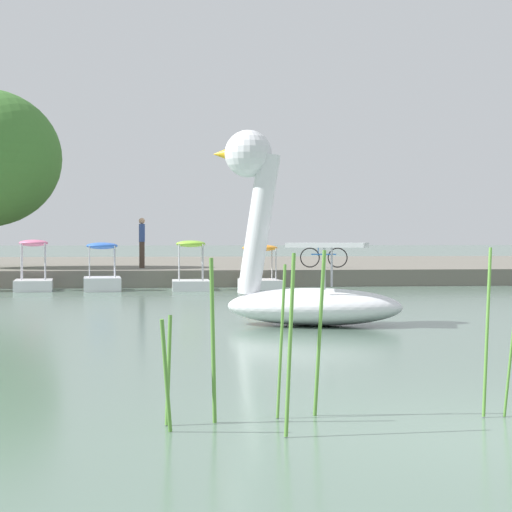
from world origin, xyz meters
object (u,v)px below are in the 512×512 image
swan_boat (298,272)px  pedal_boat_pink (34,277)px  pedal_boat_blue (102,277)px  pedal_boat_orange (260,275)px  person_on_path (142,242)px  bicycle_parked (324,257)px  pedal_boat_lime (191,277)px

swan_boat → pedal_boat_pink: swan_boat is taller
pedal_boat_blue → pedal_boat_pink: size_ratio=0.96×
pedal_boat_orange → pedal_boat_blue: 4.74m
person_on_path → bicycle_parked: 6.27m
pedal_boat_pink → bicycle_parked: size_ratio=1.20×
swan_boat → pedal_boat_lime: size_ratio=2.04×
pedal_boat_pink → swan_boat: bearing=-64.7°
person_on_path → pedal_boat_blue: bearing=-106.1°
pedal_boat_pink → person_on_path: bearing=50.8°
swan_boat → person_on_path: size_ratio=2.08×
pedal_boat_lime → person_on_path: 4.57m
pedal_boat_orange → pedal_boat_lime: bearing=-174.1°
pedal_boat_pink → pedal_boat_lime: bearing=-3.2°
pedal_boat_orange → person_on_path: 5.43m
pedal_boat_orange → person_on_path: size_ratio=1.07×
pedal_boat_lime → pedal_boat_pink: 4.65m
pedal_boat_lime → pedal_boat_orange: bearing=5.9°
pedal_boat_blue → pedal_boat_orange: bearing=2.1°
swan_boat → pedal_boat_lime: swan_boat is taller
swan_boat → bicycle_parked: 16.46m
pedal_boat_lime → pedal_boat_pink: bearing=176.8°
person_on_path → pedal_boat_lime: bearing=-71.3°
person_on_path → bicycle_parked: size_ratio=1.07×
pedal_boat_lime → bicycle_parked: pedal_boat_lime is taller
pedal_boat_lime → swan_boat: bearing=-84.2°
pedal_boat_orange → pedal_boat_blue: pedal_boat_blue is taller
bicycle_parked → pedal_boat_lime: bearing=-140.6°
pedal_boat_pink → person_on_path: 5.20m
person_on_path → swan_boat: bearing=-80.8°
swan_boat → bicycle_parked: swan_boat is taller
pedal_boat_blue → person_on_path: bearing=73.9°
swan_boat → pedal_boat_pink: size_ratio=1.84×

